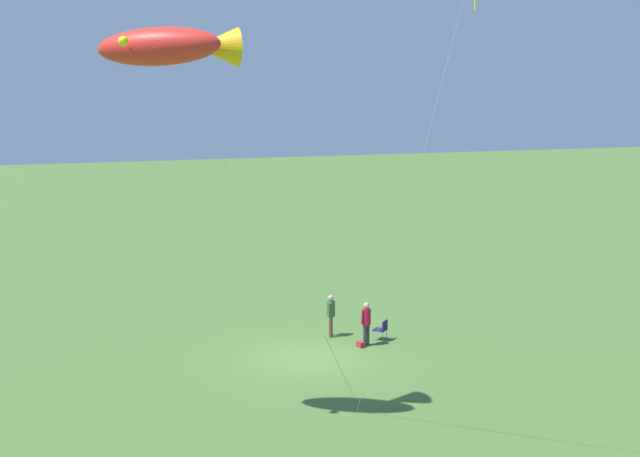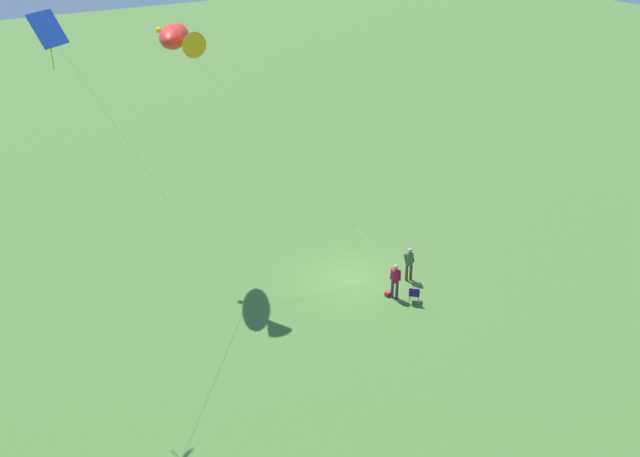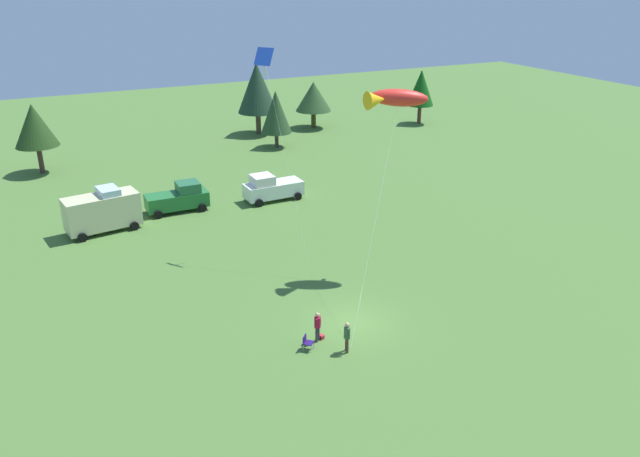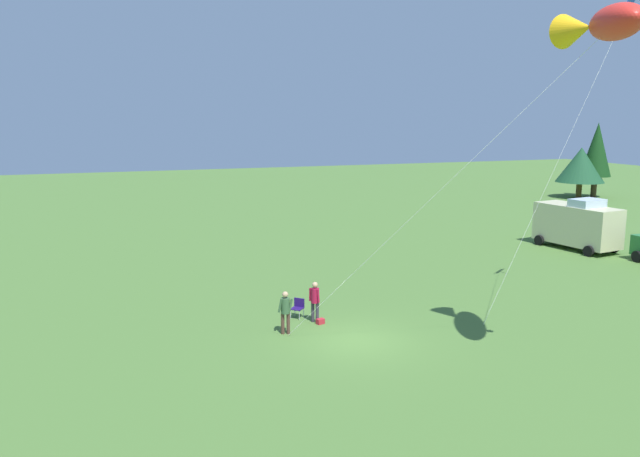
{
  "view_description": "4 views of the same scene",
  "coord_description": "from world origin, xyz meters",
  "px_view_note": "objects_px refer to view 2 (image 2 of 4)",
  "views": [
    {
      "loc": [
        9.4,
        30.74,
        10.48
      ],
      "look_at": [
        -0.51,
        -0.21,
        4.86
      ],
      "focal_mm": 50.0,
      "sensor_mm": 36.0,
      "label": 1
    },
    {
      "loc": [
        -26.04,
        18.07,
        18.11
      ],
      "look_at": [
        -1.05,
        2.36,
        3.74
      ],
      "focal_mm": 42.0,
      "sensor_mm": 36.0,
      "label": 2
    },
    {
      "loc": [
        -14.97,
        -26.56,
        18.56
      ],
      "look_at": [
        -1.05,
        2.11,
        5.21
      ],
      "focal_mm": 35.0,
      "sensor_mm": 36.0,
      "label": 3
    },
    {
      "loc": [
        21.02,
        -9.1,
        8.54
      ],
      "look_at": [
        -1.93,
        -0.77,
        4.11
      ],
      "focal_mm": 35.0,
      "sensor_mm": 36.0,
      "label": 4
    }
  ],
  "objects_px": {
    "kite_large_fish": "(177,38)",
    "kite_diamond_blue": "(54,38)",
    "backpack_on_grass": "(388,294)",
    "person_kite_flyer": "(409,261)",
    "folding_chair": "(414,294)",
    "person_spectator": "(395,278)"
  },
  "relations": [
    {
      "from": "kite_large_fish",
      "to": "kite_diamond_blue",
      "type": "relative_size",
      "value": 0.86
    },
    {
      "from": "kite_large_fish",
      "to": "kite_diamond_blue",
      "type": "xyz_separation_m",
      "value": [
        -5.74,
        6.59,
        1.69
      ]
    },
    {
      "from": "kite_large_fish",
      "to": "kite_diamond_blue",
      "type": "bearing_deg",
      "value": 131.02
    },
    {
      "from": "folding_chair",
      "to": "backpack_on_grass",
      "type": "bearing_deg",
      "value": 72.37
    },
    {
      "from": "backpack_on_grass",
      "to": "kite_large_fish",
      "type": "height_order",
      "value": "kite_large_fish"
    },
    {
      "from": "person_spectator",
      "to": "kite_diamond_blue",
      "type": "relative_size",
      "value": 0.13
    },
    {
      "from": "backpack_on_grass",
      "to": "kite_diamond_blue",
      "type": "xyz_separation_m",
      "value": [
        2.19,
        12.84,
        12.83
      ]
    },
    {
      "from": "person_kite_flyer",
      "to": "backpack_on_grass",
      "type": "bearing_deg",
      "value": 126.29
    },
    {
      "from": "person_kite_flyer",
      "to": "backpack_on_grass",
      "type": "distance_m",
      "value": 2.05
    },
    {
      "from": "kite_large_fish",
      "to": "person_kite_flyer",
      "type": "bearing_deg",
      "value": -132.42
    },
    {
      "from": "backpack_on_grass",
      "to": "kite_diamond_blue",
      "type": "height_order",
      "value": "kite_diamond_blue"
    },
    {
      "from": "folding_chair",
      "to": "kite_diamond_blue",
      "type": "bearing_deg",
      "value": 120.12
    },
    {
      "from": "person_kite_flyer",
      "to": "person_spectator",
      "type": "relative_size",
      "value": 1.0
    },
    {
      "from": "person_kite_flyer",
      "to": "person_spectator",
      "type": "xyz_separation_m",
      "value": [
        -0.94,
        1.57,
        0.0
      ]
    },
    {
      "from": "person_spectator",
      "to": "backpack_on_grass",
      "type": "height_order",
      "value": "person_spectator"
    },
    {
      "from": "person_spectator",
      "to": "backpack_on_grass",
      "type": "xyz_separation_m",
      "value": [
        0.28,
        0.14,
        -0.91
      ]
    },
    {
      "from": "folding_chair",
      "to": "backpack_on_grass",
      "type": "height_order",
      "value": "folding_chair"
    },
    {
      "from": "folding_chair",
      "to": "kite_large_fish",
      "type": "distance_m",
      "value": 15.65
    },
    {
      "from": "person_kite_flyer",
      "to": "folding_chair",
      "type": "relative_size",
      "value": 2.12
    },
    {
      "from": "kite_large_fish",
      "to": "kite_diamond_blue",
      "type": "height_order",
      "value": "kite_diamond_blue"
    },
    {
      "from": "folding_chair",
      "to": "person_spectator",
      "type": "height_order",
      "value": "person_spectator"
    },
    {
      "from": "person_kite_flyer",
      "to": "kite_diamond_blue",
      "type": "relative_size",
      "value": 0.13
    }
  ]
}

